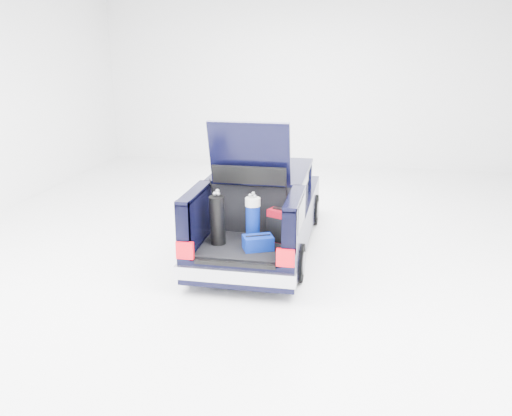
% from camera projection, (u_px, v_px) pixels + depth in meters
% --- Properties ---
extents(ground, '(14.00, 14.00, 0.00)m').
position_uv_depth(ground, '(261.00, 246.00, 9.98)').
color(ground, white).
rests_on(ground, ground).
extents(car, '(1.87, 4.65, 2.47)m').
position_uv_depth(car, '(262.00, 210.00, 9.88)').
color(car, black).
rests_on(car, ground).
extents(red_suitcase, '(0.38, 0.33, 0.55)m').
position_uv_depth(red_suitcase, '(279.00, 226.00, 8.51)').
color(red_suitcase, maroon).
rests_on(red_suitcase, car).
extents(black_golf_bag, '(0.32, 0.33, 0.86)m').
position_uv_depth(black_golf_bag, '(217.00, 220.00, 8.36)').
color(black_golf_bag, black).
rests_on(black_golf_bag, car).
extents(blue_golf_bag, '(0.26, 0.26, 0.79)m').
position_uv_depth(blue_golf_bag, '(253.00, 219.00, 8.50)').
color(blue_golf_bag, black).
rests_on(blue_golf_bag, car).
extents(blue_duffel, '(0.52, 0.44, 0.23)m').
position_uv_depth(blue_duffel, '(258.00, 243.00, 8.21)').
color(blue_duffel, navy).
rests_on(blue_duffel, car).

